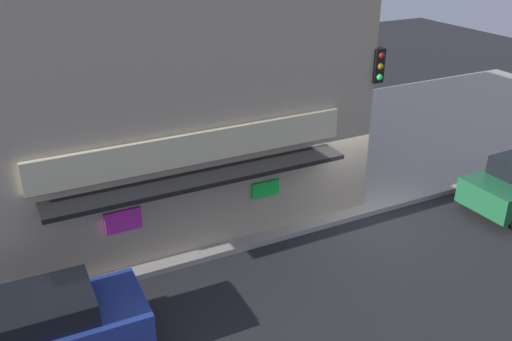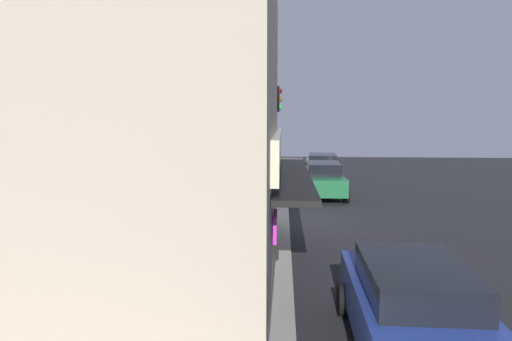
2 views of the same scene
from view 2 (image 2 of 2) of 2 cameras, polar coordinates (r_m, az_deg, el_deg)
The scene contains 10 objects.
ground_plane at distance 16.42m, azimuth 4.26°, elevation -6.71°, with size 52.71×52.71×0.00m, color #232326.
sidewalk at distance 17.12m, azimuth -13.35°, elevation -6.04°, with size 35.14×10.31×0.16m, color #A39E93.
corner_building at distance 12.40m, azimuth -21.12°, elevation 6.66°, with size 10.73×10.73×7.52m.
traffic_light at distance 16.77m, azimuth 2.06°, elevation 5.28°, with size 0.32×0.58×5.02m.
fire_hydrant at distance 11.31m, azimuth -2.39°, elevation -10.18°, with size 0.47×0.23×0.82m.
trash_can at distance 13.65m, azimuth -4.48°, elevation -7.15°, with size 0.45×0.45×0.80m, color #2D2D2D.
pedestrian at distance 17.15m, azimuth -3.05°, elevation -2.32°, with size 0.49×0.45×1.75m.
parked_car_green at distance 21.65m, azimuth 8.49°, elevation -1.11°, with size 4.38×2.13×1.67m.
parked_car_blue at distance 7.83m, azimuth 19.53°, elevation -16.47°, with size 4.38×2.14×1.60m.
parked_car_tan at distance 27.13m, azimuth 8.48°, elevation 0.50°, with size 4.47×2.29×1.59m.
Camera 2 is at (-15.95, 0.25, 3.91)m, focal length 31.21 mm.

